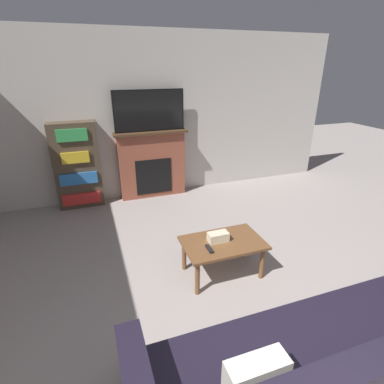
{
  "coord_description": "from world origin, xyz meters",
  "views": [
    {
      "loc": [
        -1.14,
        -0.4,
        2.18
      ],
      "look_at": [
        -0.02,
        2.74,
        0.75
      ],
      "focal_mm": 28.0,
      "sensor_mm": 36.0,
      "label": 1
    }
  ],
  "objects_px": {
    "fireplace": "(152,164)",
    "tv": "(149,111)",
    "coffee_table": "(223,246)",
    "bookshelf": "(77,166)",
    "couch": "(325,373)"
  },
  "relations": [
    {
      "from": "coffee_table",
      "to": "tv",
      "type": "bearing_deg",
      "value": 95.55
    },
    {
      "from": "tv",
      "to": "couch",
      "type": "distance_m",
      "value": 4.11
    },
    {
      "from": "tv",
      "to": "couch",
      "type": "xyz_separation_m",
      "value": [
        0.28,
        -3.92,
        -1.19
      ]
    },
    {
      "from": "fireplace",
      "to": "tv",
      "type": "bearing_deg",
      "value": -90.0
    },
    {
      "from": "fireplace",
      "to": "coffee_table",
      "type": "relative_size",
      "value": 1.41
    },
    {
      "from": "tv",
      "to": "coffee_table",
      "type": "xyz_separation_m",
      "value": [
        0.23,
        -2.41,
        -1.13
      ]
    },
    {
      "from": "bookshelf",
      "to": "coffee_table",
      "type": "bearing_deg",
      "value": -58.98
    },
    {
      "from": "fireplace",
      "to": "coffee_table",
      "type": "height_order",
      "value": "fireplace"
    },
    {
      "from": "tv",
      "to": "bookshelf",
      "type": "relative_size",
      "value": 0.84
    },
    {
      "from": "fireplace",
      "to": "couch",
      "type": "xyz_separation_m",
      "value": [
        0.28,
        -3.94,
        -0.29
      ]
    },
    {
      "from": "bookshelf",
      "to": "couch",
      "type": "bearing_deg",
      "value": -69.13
    },
    {
      "from": "bookshelf",
      "to": "fireplace",
      "type": "bearing_deg",
      "value": 1.11
    },
    {
      "from": "coffee_table",
      "to": "bookshelf",
      "type": "xyz_separation_m",
      "value": [
        -1.45,
        2.41,
        0.33
      ]
    },
    {
      "from": "bookshelf",
      "to": "tv",
      "type": "bearing_deg",
      "value": 0.17
    },
    {
      "from": "tv",
      "to": "coffee_table",
      "type": "relative_size",
      "value": 1.33
    }
  ]
}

